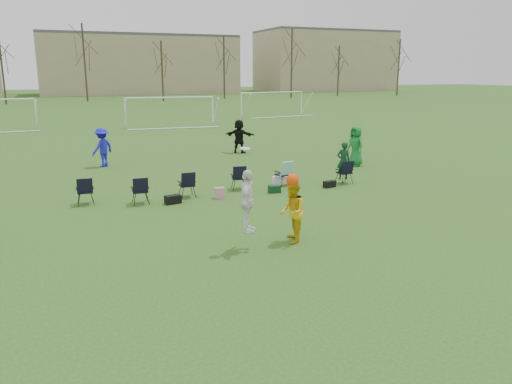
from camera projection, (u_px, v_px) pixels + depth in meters
name	position (u px, v px, depth m)	size (l,w,h in m)	color
ground	(304.00, 271.00, 11.67)	(260.00, 260.00, 0.00)	#24541A
fielder_blue	(102.00, 147.00, 24.14)	(1.23, 0.71, 1.90)	#1B1BCB
fielder_green_far	(356.00, 146.00, 24.33)	(0.96, 0.62, 1.96)	#14722D
fielder_black	(239.00, 136.00, 28.28)	(1.75, 0.56, 1.89)	black
center_contest	(275.00, 207.00, 13.18)	(2.18, 1.12, 2.68)	white
sideline_setup	(239.00, 179.00, 19.21)	(10.83, 1.84, 1.71)	#0E361F
goal_mid	(170.00, 103.00, 41.49)	(7.40, 0.63, 2.46)	white
goal_right	(272.00, 97.00, 51.27)	(7.35, 1.14, 2.46)	white
tree_line	(87.00, 67.00, 73.46)	(110.28, 3.28, 11.40)	#382B21
building_row	(112.00, 63.00, 99.16)	(126.00, 16.00, 13.00)	tan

